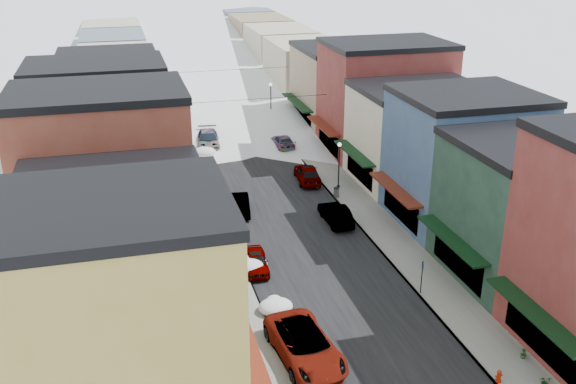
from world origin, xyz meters
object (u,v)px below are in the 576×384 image
car_green_sedan (336,214)px  streetlamp_near (339,159)px  car_dark_hatch (240,205)px  trash_can (336,192)px  fire_hydrant (499,376)px  car_white_suv (305,345)px  car_silver_sedan (256,261)px

car_green_sedan → streetlamp_near: size_ratio=1.11×
car_dark_hatch → trash_can: size_ratio=4.93×
car_dark_hatch → trash_can: bearing=13.0°
car_green_sedan → streetlamp_near: streetlamp_near is taller
fire_hydrant → car_white_suv: bearing=153.2°
car_dark_hatch → trash_can: 8.74m
car_silver_sedan → car_dark_hatch: 9.85m
trash_can → streetlamp_near: bearing=66.8°
car_silver_sedan → fire_hydrant: 17.76m
fire_hydrant → streetlamp_near: size_ratio=0.17×
car_green_sedan → trash_can: bearing=-110.1°
trash_can → car_dark_hatch: bearing=-174.4°
car_dark_hatch → car_green_sedan: car_green_sedan is taller
car_silver_sedan → car_dark_hatch: (0.80, 9.82, 0.03)m
trash_can → streetlamp_near: 3.28m
car_silver_sedan → streetlamp_near: streetlamp_near is taller
car_dark_hatch → streetlamp_near: streetlamp_near is taller
car_dark_hatch → car_green_sedan: size_ratio=0.91×
car_silver_sedan → streetlamp_near: bearing=56.5°
car_silver_sedan → streetlamp_near: size_ratio=0.95×
car_dark_hatch → car_white_suv: bearing=-83.5°
car_dark_hatch → streetlamp_near: 10.35m
trash_can → car_white_suv: bearing=-113.2°
car_silver_sedan → car_green_sedan: car_green_sedan is taller
car_white_suv → car_dark_hatch: bearing=83.1°
fire_hydrant → streetlamp_near: (0.96, 27.91, 2.32)m
car_dark_hatch → trash_can: (8.70, 0.85, -0.11)m
car_dark_hatch → fire_hydrant: bearing=-63.2°
car_silver_sedan → streetlamp_near: 16.74m
car_white_suv → car_silver_sedan: car_white_suv is taller
car_white_suv → trash_can: size_ratio=7.45×
car_white_suv → streetlamp_near: 25.47m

